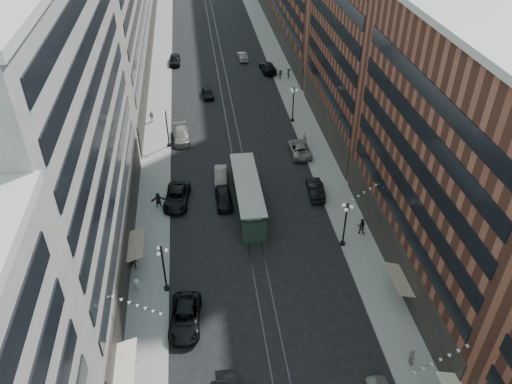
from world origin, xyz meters
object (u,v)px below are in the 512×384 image
car_12 (268,67)px  pedestrian_6 (152,117)px  car_7 (177,197)px  pedestrian_8 (304,138)px  car_extra_1 (221,176)px  lamppost_se_mid (293,103)px  car_8 (181,135)px  lamppost_se_far (345,223)px  car_extra_0 (224,198)px  lamppost_sw_mid (167,127)px  car_13 (207,93)px  pedestrian_extra_2 (137,286)px  streetcar (247,196)px  car_14 (242,56)px  pedestrian_extra_1 (289,74)px  car_9 (175,60)px  pedestrian_5 (158,200)px  pedestrian_7 (361,226)px  pedestrian_4 (412,357)px  lamppost_sw_far (164,267)px  car_11 (299,148)px  car_2 (185,317)px  pedestrian_2 (133,262)px  pedestrian_9 (280,74)px  car_10 (315,189)px

car_12 → pedestrian_6: (-20.19, -17.07, 0.14)m
car_7 → pedestrian_8: 20.92m
car_extra_1 → lamppost_se_mid: bearing=54.3°
car_8 → car_extra_1: car_8 is taller
lamppost_se_far → car_extra_0: size_ratio=1.17×
lamppost_sw_mid → car_13: bearing=68.1°
car_7 → pedestrian_extra_2: size_ratio=3.52×
car_8 → streetcar: bearing=-69.8°
lamppost_se_far → streetcar: size_ratio=0.43×
car_8 → car_14: car_8 is taller
car_extra_1 → pedestrian_extra_1: bearing=68.8°
car_9 → car_extra_1: bearing=-80.5°
car_12 → car_14: size_ratio=1.31×
lamppost_se_mid → pedestrian_5: lamppost_se_mid is taller
pedestrian_7 → lamppost_se_mid: bearing=-61.9°
pedestrian_4 → pedestrian_6: size_ratio=1.05×
car_extra_1 → lamppost_sw_far: bearing=-105.8°
car_7 → pedestrian_8: pedestrian_8 is taller
lamppost_sw_far → pedestrian_extra_1: lamppost_sw_far is taller
car_13 → car_11: bearing=-65.4°
car_14 → pedestrian_extra_2: bearing=69.9°
car_2 → pedestrian_2: size_ratio=3.04×
pedestrian_8 → pedestrian_9: bearing=-95.2°
car_10 → car_12: car_12 is taller
pedestrian_7 → lamppost_sw_mid: bearing=-23.0°
pedestrian_5 → pedestrian_extra_1: bearing=51.6°
streetcar → car_7: 8.43m
pedestrian_5 → car_2: bearing=-87.0°
car_extra_0 → car_13: bearing=89.5°
car_extra_0 → car_11: bearing=40.7°
car_9 → pedestrian_6: size_ratio=2.92×
lamppost_sw_mid → car_2: 31.37m
streetcar → car_2: (-7.49, -16.13, -0.82)m
lamppost_sw_mid → pedestrian_5: lamppost_sw_mid is taller
pedestrian_extra_2 → car_11: bearing=75.4°
lamppost_se_mid → pedestrian_extra_1: size_ratio=3.15×
car_7 → car_extra_1: bearing=43.1°
pedestrian_4 → pedestrian_5: size_ratio=0.95×
pedestrian_4 → car_12: bearing=12.5°
lamppost_sw_far → pedestrian_4: bearing=-28.8°
pedestrian_4 → pedestrian_extra_1: (0.81, 58.77, -0.01)m
car_11 → car_13: (-11.44, 19.39, -0.07)m
streetcar → car_10: (8.40, 1.51, -0.82)m
pedestrian_7 → car_extra_0: (-14.34, 7.41, -0.32)m
lamppost_se_far → car_9: lamppost_se_far is taller
lamppost_se_far → lamppost_sw_far: bearing=-167.7°
lamppost_sw_far → car_extra_0: lamppost_sw_far is taller
car_9 → car_11: size_ratio=0.88×
lamppost_sw_far → car_13: (6.16, 42.32, -2.39)m
lamppost_sw_far → streetcar: 15.10m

